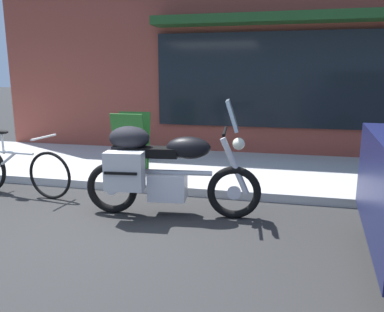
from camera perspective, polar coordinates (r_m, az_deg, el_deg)
The scene contains 4 objects.
ground_plane at distance 4.51m, azimuth -14.65°, elevation -10.04°, with size 80.00×80.00×0.00m, color #292929.
touring_motorcycle at distance 4.51m, azimuth -4.78°, elevation -1.67°, with size 2.10×0.81×1.39m.
parked_bicycle at distance 5.87m, azimuth -24.63°, elevation -1.88°, with size 1.75×0.48×0.92m.
sandwich_board_sign at distance 6.40m, azimuth -8.99°, elevation 2.23°, with size 0.55×0.41×0.93m.
Camera 1 is at (2.02, -3.68, 1.67)m, focal length 35.91 mm.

